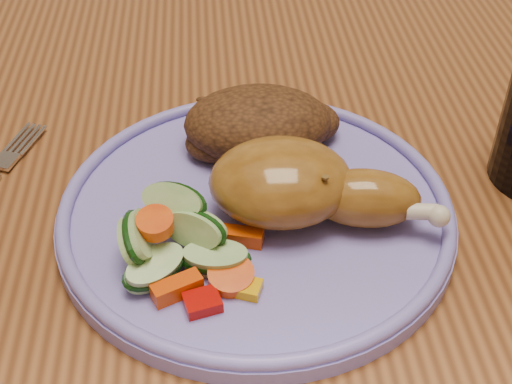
# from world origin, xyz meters

# --- Properties ---
(dining_table) EXTENTS (0.90, 1.40, 0.75)m
(dining_table) POSITION_xyz_m (0.00, 0.00, 0.67)
(dining_table) COLOR brown
(dining_table) RESTS_ON ground
(chair_far) EXTENTS (0.42, 0.42, 0.91)m
(chair_far) POSITION_xyz_m (0.00, 0.63, 0.49)
(chair_far) COLOR #4C2D16
(chair_far) RESTS_ON ground
(plate) EXTENTS (0.28, 0.28, 0.01)m
(plate) POSITION_xyz_m (-0.09, -0.14, 0.76)
(plate) COLOR #796DC9
(plate) RESTS_ON dining_table
(plate_rim) EXTENTS (0.28, 0.28, 0.01)m
(plate_rim) POSITION_xyz_m (-0.09, -0.14, 0.77)
(plate_rim) COLOR #796DC9
(plate_rim) RESTS_ON plate
(chicken_leg) EXTENTS (0.16, 0.08, 0.05)m
(chicken_leg) POSITION_xyz_m (-0.06, -0.15, 0.79)
(chicken_leg) COLOR #945F1F
(chicken_leg) RESTS_ON plate
(rice_pilaf) EXTENTS (0.12, 0.08, 0.05)m
(rice_pilaf) POSITION_xyz_m (-0.08, -0.07, 0.78)
(rice_pilaf) COLOR #4C2A13
(rice_pilaf) RESTS_ON plate
(vegetable_pile) EXTENTS (0.10, 0.10, 0.05)m
(vegetable_pile) POSITION_xyz_m (-0.14, -0.19, 0.78)
(vegetable_pile) COLOR #A50A05
(vegetable_pile) RESTS_ON plate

